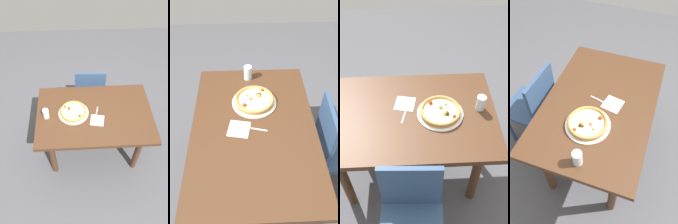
# 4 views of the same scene
# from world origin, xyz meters

# --- Properties ---
(ground_plane) EXTENTS (6.00, 6.00, 0.00)m
(ground_plane) POSITION_xyz_m (0.00, 0.00, 0.00)
(ground_plane) COLOR #4C4C51
(dining_table) EXTENTS (1.25, 0.83, 0.74)m
(dining_table) POSITION_xyz_m (0.00, 0.00, 0.64)
(dining_table) COLOR #472B19
(dining_table) RESTS_ON ground
(chair_near) EXTENTS (0.42, 0.42, 0.87)m
(chair_near) POSITION_xyz_m (0.00, -0.63, 0.47)
(chair_near) COLOR navy
(chair_near) RESTS_ON ground
(plate) EXTENTS (0.33, 0.33, 0.01)m
(plate) POSITION_xyz_m (0.23, -0.01, 0.75)
(plate) COLOR white
(plate) RESTS_ON dining_table
(pizza) EXTENTS (0.29, 0.29, 0.05)m
(pizza) POSITION_xyz_m (0.23, -0.01, 0.78)
(pizza) COLOR #B78447
(pizza) RESTS_ON plate
(fork) EXTENTS (0.06, 0.16, 0.00)m
(fork) POSITION_xyz_m (-0.02, 0.01, 0.75)
(fork) COLOR silver
(fork) RESTS_ON dining_table
(drinking_glass) EXTENTS (0.06, 0.06, 0.11)m
(drinking_glass) POSITION_xyz_m (0.52, 0.03, 0.80)
(drinking_glass) COLOR silver
(drinking_glass) RESTS_ON dining_table
(napkin) EXTENTS (0.16, 0.16, 0.00)m
(napkin) POSITION_xyz_m (-0.02, 0.10, 0.75)
(napkin) COLOR white
(napkin) RESTS_ON dining_table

